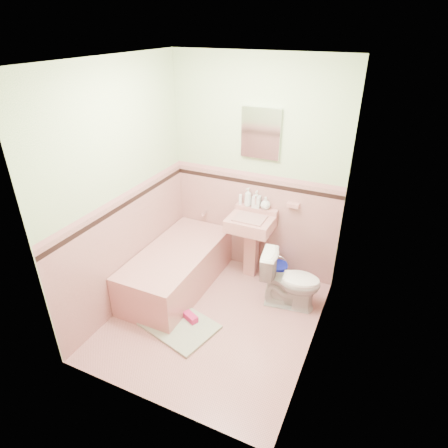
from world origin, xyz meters
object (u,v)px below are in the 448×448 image
at_px(toilet, 291,280).
at_px(medicine_cabinet, 261,133).
at_px(bathtub, 177,270).
at_px(soap_bottle_right, 266,203).
at_px(bucket, 278,272).
at_px(soap_bottle_left, 248,197).
at_px(soap_bottle_mid, 256,199).
at_px(sink, 250,248).
at_px(shoe, 191,317).

bearing_deg(toilet, medicine_cabinet, 40.17).
distance_m(bathtub, medicine_cabinet, 1.78).
relative_size(soap_bottle_right, bucket, 0.64).
relative_size(bathtub, soap_bottle_left, 6.89).
height_order(soap_bottle_mid, toilet, soap_bottle_mid).
relative_size(sink, soap_bottle_left, 3.64).
xyz_separation_m(sink, bucket, (0.35, 0.05, -0.28)).
xyz_separation_m(bathtub, bucket, (1.03, 0.58, -0.11)).
relative_size(medicine_cabinet, soap_bottle_mid, 2.69).
distance_m(medicine_cabinet, soap_bottle_left, 0.75).
xyz_separation_m(bucket, shoe, (-0.59, -1.06, -0.05)).
bearing_deg(shoe, sink, 100.99).
relative_size(sink, soap_bottle_mid, 3.95).
bearing_deg(sink, soap_bottle_mid, 91.97).
height_order(bucket, shoe, bucket).
distance_m(medicine_cabinet, toilet, 1.59).
bearing_deg(soap_bottle_mid, bathtub, -133.50).
xyz_separation_m(soap_bottle_mid, soap_bottle_right, (0.11, 0.00, -0.03)).
height_order(sink, soap_bottle_right, soap_bottle_right).
xyz_separation_m(bathtub, soap_bottle_mid, (0.67, 0.71, 0.72)).
relative_size(bathtub, medicine_cabinet, 2.78).
relative_size(bathtub, sink, 1.89).
bearing_deg(toilet, shoe, 121.47).
height_order(soap_bottle_mid, bucket, soap_bottle_mid).
height_order(soap_bottle_left, shoe, soap_bottle_left).
bearing_deg(bucket, medicine_cabinet, 155.82).
xyz_separation_m(bathtub, shoe, (0.44, -0.48, -0.16)).
height_order(medicine_cabinet, soap_bottle_left, medicine_cabinet).
bearing_deg(soap_bottle_left, bucket, -15.41).
xyz_separation_m(soap_bottle_right, toilet, (0.49, -0.49, -0.60)).
bearing_deg(sink, bucket, 8.77).
bearing_deg(bathtub, bucket, 29.59).
height_order(soap_bottle_left, bucket, soap_bottle_left).
xyz_separation_m(bathtub, sink, (0.68, 0.53, 0.17)).
relative_size(toilet, shoe, 3.82).
distance_m(bathtub, toilet, 1.29).
height_order(sink, toilet, sink).
height_order(medicine_cabinet, soap_bottle_mid, medicine_cabinet).
relative_size(bathtub, shoe, 8.99).
relative_size(medicine_cabinet, soap_bottle_left, 2.48).
xyz_separation_m(toilet, bucket, (-0.24, 0.36, -0.21)).
height_order(toilet, bucket, toilet).
xyz_separation_m(bathtub, soap_bottle_left, (0.57, 0.71, 0.73)).
xyz_separation_m(soap_bottle_mid, toilet, (0.60, -0.49, -0.63)).
xyz_separation_m(soap_bottle_left, bucket, (0.46, -0.13, -0.84)).
distance_m(sink, shoe, 1.09).
bearing_deg(bathtub, soap_bottle_mid, 46.50).
height_order(medicine_cabinet, shoe, medicine_cabinet).
bearing_deg(medicine_cabinet, soap_bottle_mid, -101.66).
bearing_deg(soap_bottle_left, bathtub, -128.76).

